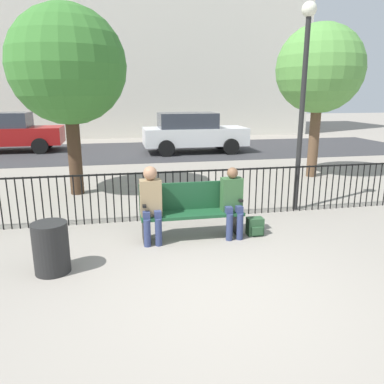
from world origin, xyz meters
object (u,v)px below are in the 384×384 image
Objects in this scene: park_bench at (191,208)px; seated_person_0 at (151,200)px; parked_car_0 at (193,132)px; parked_car_1 at (7,132)px; trash_bin at (51,248)px; tree_1 at (68,67)px; seated_person_1 at (232,199)px; backpack at (255,227)px; tree_0 at (320,70)px; lamp_post at (304,80)px.

park_bench is 1.36× the size of seated_person_0.
parked_car_1 is (-7.53, 1.66, 0.00)m from parked_car_0.
trash_bin is (-2.11, -0.94, -0.14)m from park_bench.
trash_bin is (0.07, -4.26, -2.60)m from tree_1.
seated_person_1 is at bearing 16.18° from trash_bin.
parked_car_0 is at bearing 82.61° from seated_person_1.
parked_car_0 is 11.00m from trash_bin.
tree_1 reaches higher than parked_car_0.
seated_person_0 is 1.79× the size of trash_bin.
parked_car_1 reaches higher than backpack.
parked_car_1 reaches higher than seated_person_0.
parked_car_0 reaches higher than backpack.
backpack is at bearing -46.89° from tree_1.
trash_bin is at bearing -156.03° from park_bench.
tree_1 reaches higher than tree_0.
seated_person_0 reaches higher than park_bench.
parked_car_1 reaches higher than seated_person_1.
seated_person_1 is 6.08m from tree_0.
park_bench is 2.43× the size of trash_bin.
seated_person_1 is at bearing -10.82° from park_bench.
trash_bin is at bearing -73.48° from parked_car_1.
seated_person_0 is (-0.68, -0.13, 0.21)m from park_bench.
tree_0 is 12.39m from parked_car_1.
seated_person_1 is 0.28× the size of tree_1.
backpack is at bearing -128.37° from tree_0.
lamp_post is at bearing 23.92° from trash_bin.
seated_person_0 is at bearing 179.85° from seated_person_1.
backpack is at bearing -1.09° from seated_person_0.
tree_1 is 7.53m from parked_car_0.
parked_car_0 is 1.00× the size of parked_car_1.
seated_person_1 is at bearing -0.15° from seated_person_0.
parked_car_1 is at bearing 117.21° from park_bench.
seated_person_0 is at bearing -140.70° from tree_0.
parked_car_1 is at bearing 121.16° from backpack.
seated_person_0 is 4.38m from tree_1.
seated_person_0 is 4.13× the size of backpack.
park_bench is at bearing -101.54° from parked_car_0.
parked_car_0 is at bearing 55.72° from tree_1.
tree_0 is 1.06× the size of lamp_post.
park_bench is 0.43× the size of lamp_post.
lamp_post reaches higher than parked_car_0.
trash_bin is (-4.55, -2.02, -2.27)m from lamp_post.
seated_person_0 is 0.30× the size of parked_car_1.
tree_0 is (3.74, 4.17, 2.35)m from seated_person_1.
seated_person_0 is 9.77m from parked_car_0.
tree_1 is (-1.49, 3.45, 2.24)m from seated_person_0.
backpack is (1.77, -0.03, -0.56)m from seated_person_0.
tree_1 is 1.07× the size of lamp_post.
seated_person_1 is 2.91m from lamp_post.
seated_person_0 is 1.85m from backpack.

